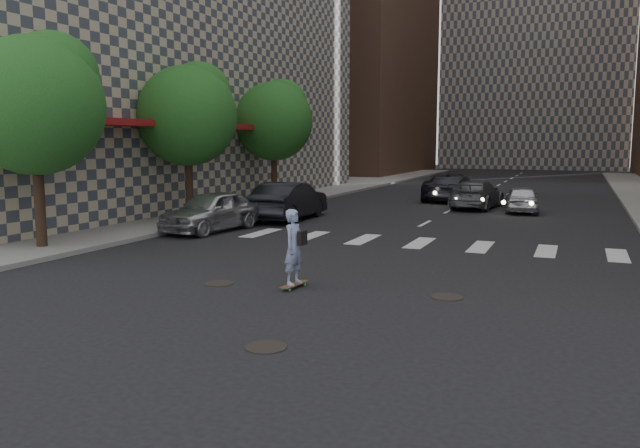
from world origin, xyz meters
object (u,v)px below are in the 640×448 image
Objects in this scene: traffic_car_a at (289,201)px; tree_a at (38,99)px; traffic_car_e at (454,189)px; traffic_car_d at (522,199)px; traffic_car_c at (448,186)px; tree_b at (190,111)px; skateboarder at (294,247)px; traffic_car_b at (477,194)px; silver_sedan at (212,211)px; tree_c at (276,118)px.

tree_a is at bearing 67.55° from traffic_car_a.
traffic_car_d is at bearing 141.63° from traffic_car_e.
traffic_car_c is at bearing -113.00° from traffic_car_a.
traffic_car_d is (12.77, 8.86, -4.00)m from tree_b.
tree_b is 5.63m from traffic_car_a.
skateboarder is 0.38× the size of traffic_car_b.
silver_sedan is at bearing -43.78° from tree_b.
traffic_car_d is (12.77, 0.86, -4.00)m from tree_c.
silver_sedan is (2.48, -2.38, -3.87)m from tree_b.
traffic_car_b is at bearing 9.90° from tree_c.
traffic_car_b is (10.48, 9.83, -3.94)m from tree_b.
traffic_car_c is at bearing 69.18° from tree_a.
tree_a is at bearing 62.12° from traffic_car_c.
tree_a is 1.32× the size of traffic_car_a.
traffic_car_e is (8.76, 20.86, -3.93)m from tree_a.
tree_a is 1.75× the size of traffic_car_d.
skateboarder is at bearing -45.95° from tree_b.
traffic_car_c is 1.53× the size of traffic_car_d.
tree_c is 11.35m from traffic_car_b.
tree_b is at bearing 27.53° from traffic_car_d.
tree_c is (0.00, 8.00, 0.00)m from tree_b.
tree_b is 1.00× the size of tree_c.
silver_sedan is at bearing 140.83° from skateboarder.
traffic_car_b is at bearing 94.09° from skateboarder.
skateboarder is at bearing -39.28° from silver_sedan.
tree_a is at bearing -106.40° from silver_sedan.
traffic_car_d is at bearing 86.94° from skateboarder.
silver_sedan is 14.59m from traffic_car_b.
traffic_car_e is (-0.54, 22.49, -0.25)m from skateboarder.
tree_b is 1.32× the size of traffic_car_a.
traffic_car_d is (4.49, -4.91, -0.16)m from traffic_car_c.
silver_sedan is 0.78× the size of traffic_car_c.
traffic_car_d is at bearing 54.97° from silver_sedan.
traffic_car_c reaches higher than traffic_car_b.
traffic_car_a is 11.46m from traffic_car_d.
traffic_car_d is at bearing 52.87° from tree_a.
traffic_car_d is (10.28, 11.24, -0.13)m from silver_sedan.
traffic_car_a is at bearing 81.53° from silver_sedan.
traffic_car_b is 2.48m from traffic_car_d.
tree_b is 16.05m from traffic_car_d.
tree_b is 1.52× the size of traffic_car_e.
tree_c reaches higher than traffic_car_c.
tree_b is at bearing 24.85° from traffic_car_a.
traffic_car_a is at bearing 61.87° from traffic_car_c.
tree_c is (0.00, 16.00, 0.00)m from tree_a.
skateboarder is at bearing 85.46° from traffic_car_c.
traffic_car_c is (8.28, 21.77, -3.84)m from tree_a.
skateboarder is 0.41× the size of silver_sedan.
traffic_car_c reaches higher than traffic_car_e.
skateboarder reaches higher than silver_sedan.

